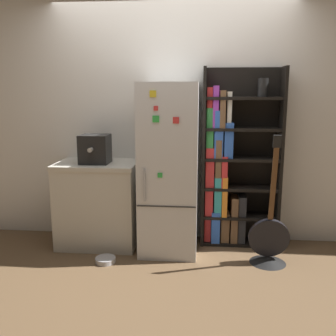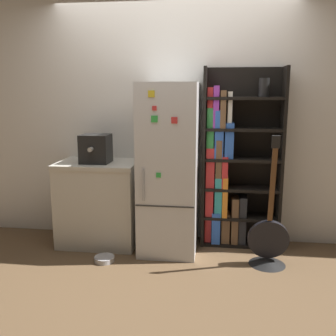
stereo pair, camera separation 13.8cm
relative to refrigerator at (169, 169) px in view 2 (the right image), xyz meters
The scene contains 8 objects.
ground_plane 0.85m from the refrigerator, 89.98° to the right, with size 16.00×16.00×0.00m, color brown.
wall_back 0.58m from the refrigerator, 89.99° to the left, with size 8.00×0.05×2.60m.
refrigerator is the anchor object (origin of this frame).
bookshelf 0.66m from the refrigerator, 19.22° to the left, with size 0.80×0.28×1.84m.
kitchen_counter 0.85m from the refrigerator, behind, with size 0.83×0.58×0.88m.
espresso_machine 0.78m from the refrigerator, behind, with size 0.29×0.31×0.29m.
guitar 1.20m from the refrigerator, 15.76° to the right, with size 0.38×0.34×1.23m.
pet_bowl 1.07m from the refrigerator, 144.72° to the right, with size 0.20×0.20×0.05m.
Camera 2 is at (0.47, -3.51, 1.58)m, focal length 40.00 mm.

